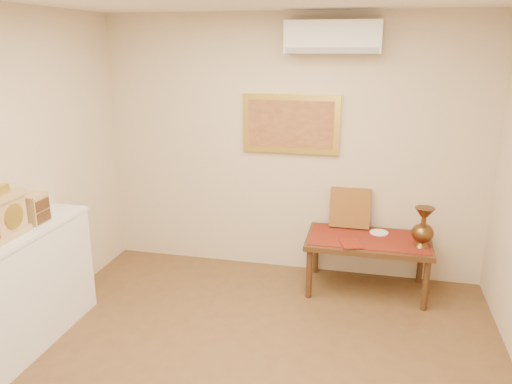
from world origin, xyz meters
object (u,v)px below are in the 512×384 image
(low_table, at_px, (368,245))
(mantel_clock, at_px, (5,215))
(brass_urn_tall, at_px, (424,223))
(wooden_chest, at_px, (35,209))
(display_ledge, at_px, (0,307))

(low_table, bearing_deg, mantel_clock, -147.70)
(mantel_clock, distance_m, low_table, 3.23)
(brass_urn_tall, relative_size, wooden_chest, 1.90)
(display_ledge, height_order, mantel_clock, mantel_clock)
(brass_urn_tall, bearing_deg, display_ledge, -150.62)
(display_ledge, height_order, low_table, display_ledge)
(display_ledge, height_order, wooden_chest, wooden_chest)
(brass_urn_tall, distance_m, wooden_chest, 3.41)
(brass_urn_tall, distance_m, mantel_clock, 3.55)
(display_ledge, distance_m, mantel_clock, 0.69)
(wooden_chest, height_order, low_table, wooden_chest)
(brass_urn_tall, xyz_separation_m, display_ledge, (-3.16, -1.78, -0.30))
(display_ledge, xyz_separation_m, wooden_chest, (0.01, 0.52, 0.61))
(mantel_clock, bearing_deg, low_table, 32.30)
(brass_urn_tall, bearing_deg, mantel_clock, -153.29)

